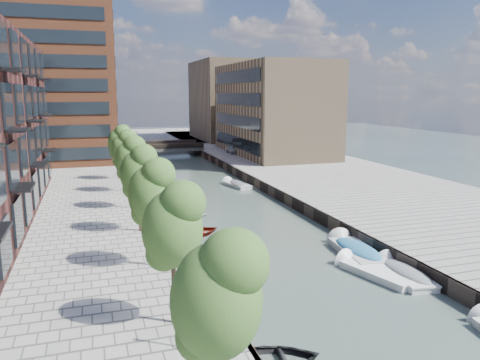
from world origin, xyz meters
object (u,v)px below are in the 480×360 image
tree_3 (138,170)px  car (233,149)px  tree_5 (124,148)px  motorboat_2 (369,271)px  motorboat_3 (354,250)px  sloop_2 (193,236)px  bridge (162,148)px  tree_1 (172,224)px  motorboat_4 (236,185)px  tree_2 (151,190)px  motorboat_1 (403,273)px  tree_6 (119,141)px  sloop_4 (170,210)px  tree_4 (130,157)px  sloop_3 (183,218)px  tree_0 (216,293)px

tree_3 → car: size_ratio=1.54×
tree_5 → motorboat_2: (12.37, -23.58, -5.21)m
tree_3 → motorboat_3: 15.59m
sloop_2 → motorboat_2: motorboat_2 is taller
bridge → tree_5: size_ratio=2.18×
bridge → sloop_2: bridge is taller
tree_1 → motorboat_4: (12.53, 31.91, -5.13)m
tree_1 → motorboat_4: tree_1 is taller
tree_2 → tree_5: size_ratio=1.00×
tree_1 → motorboat_1: tree_1 is taller
tree_6 → car: (18.57, 17.61, -3.65)m
tree_3 → sloop_2: 6.65m
tree_2 → sloop_4: tree_2 is taller
tree_3 → tree_4: 7.00m
tree_6 → motorboat_1: size_ratio=1.19×
tree_3 → sloop_4: size_ratio=1.41×
motorboat_4 → tree_3: bearing=-125.0°
sloop_2 → motorboat_2: (8.46, -10.44, 0.10)m
tree_2 → sloop_3: bearing=72.3°
tree_6 → car: size_ratio=1.54×
tree_4 → motorboat_1: (13.98, -17.56, -5.11)m
tree_1 → sloop_2: bearing=75.3°
tree_3 → motorboat_3: (13.33, -6.30, -5.07)m
tree_4 → sloop_4: size_ratio=1.41×
sloop_3 → motorboat_1: 19.18m
tree_0 → tree_3: size_ratio=1.00×
motorboat_3 → sloop_4: bearing=122.3°
tree_0 → bridge: bearing=82.9°
sloop_2 → tree_1: bearing=149.5°
tree_0 → tree_5: (0.00, 35.00, 0.00)m
sloop_3 → car: car is taller
sloop_3 → motorboat_3: bearing=-138.5°
tree_3 → sloop_3: tree_3 is taller
bridge → tree_1: 61.71m
motorboat_1 → motorboat_2: bearing=148.8°
tree_2 → motorboat_4: size_ratio=1.26×
tree_2 → motorboat_4: 28.35m
tree_1 → tree_0: bearing=-90.0°
bridge → tree_5: tree_5 is taller
tree_3 → tree_5: size_ratio=1.00×
tree_3 → tree_6: 21.00m
motorboat_1 → sloop_4: bearing=117.9°
motorboat_1 → tree_3: bearing=142.9°
tree_3 → motorboat_2: tree_3 is taller
tree_2 → motorboat_3: (13.33, 0.70, -5.07)m
tree_5 → tree_3: bearing=-90.0°
tree_0 → car: bearing=72.7°
sloop_4 → car: bearing=-48.9°
motorboat_4 → car: (6.05, 20.70, 1.48)m
motorboat_1 → motorboat_3: motorboat_3 is taller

